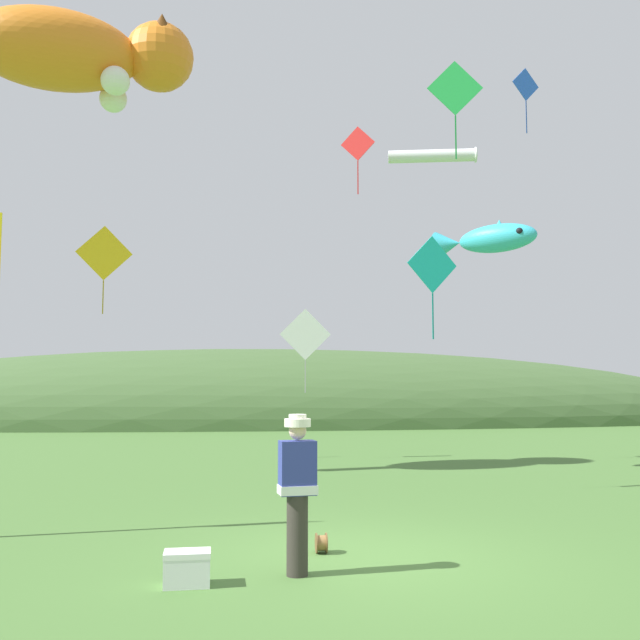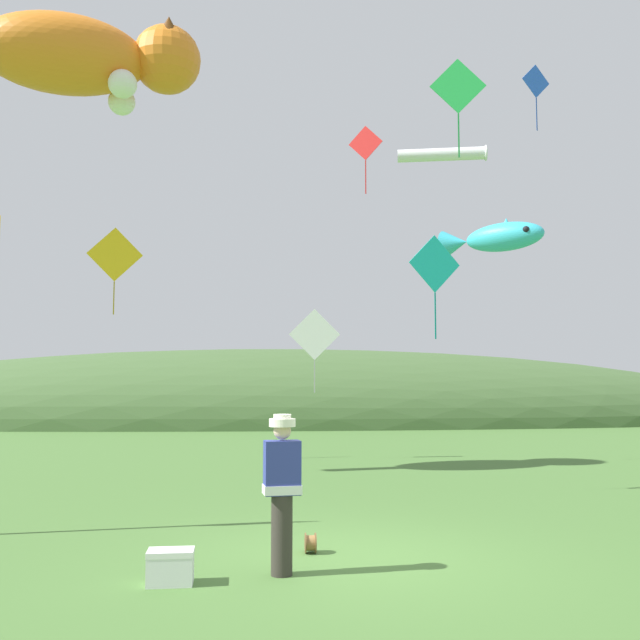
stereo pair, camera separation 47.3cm
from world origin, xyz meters
name	(u,v)px [view 1 (the left image)]	position (x,y,z in m)	size (l,w,h in m)	color
ground_plane	(359,559)	(0.00, 0.00, 0.00)	(120.00, 120.00, 0.00)	#477033
distant_hill_ridge	(265,423)	(0.00, 28.20, 0.00)	(52.41, 12.23, 7.60)	#426033
festival_attendant	(297,488)	(-0.80, -0.64, 0.95)	(0.45, 0.31, 1.77)	#332D28
kite_spool	(321,543)	(-0.41, 0.35, 0.12)	(0.14, 0.25, 0.25)	olive
picnic_cooler	(187,568)	(-1.99, -0.90, 0.18)	(0.50, 0.34, 0.36)	white
kite_giant_cat	(78,54)	(-5.28, 8.06, 9.86)	(7.12, 2.79, 2.19)	orange
kite_fish_windsock	(486,239)	(4.25, 7.06, 5.44)	(2.28, 2.16, 0.76)	#33B2CC
kite_tube_streamer	(433,156)	(4.01, 10.51, 8.52)	(2.52, 0.90, 0.44)	white
kite_diamond_gold	(104,254)	(-5.04, 10.70, 5.56)	(1.45, 0.30, 2.38)	yellow
kite_diamond_red	(358,145)	(1.63, 9.32, 8.36)	(0.85, 0.39, 1.83)	red
kite_diamond_blue	(526,85)	(6.24, 9.21, 10.15)	(0.87, 0.32, 1.82)	blue
kite_diamond_teal	(432,266)	(2.29, 4.70, 4.40)	(1.08, 0.35, 2.03)	#19BFBF
kite_diamond_white	(305,335)	(0.41, 10.94, 3.43)	(1.43, 0.06, 2.33)	white
kite_diamond_green	(455,89)	(2.84, 4.80, 8.03)	(1.13, 0.17, 2.03)	green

